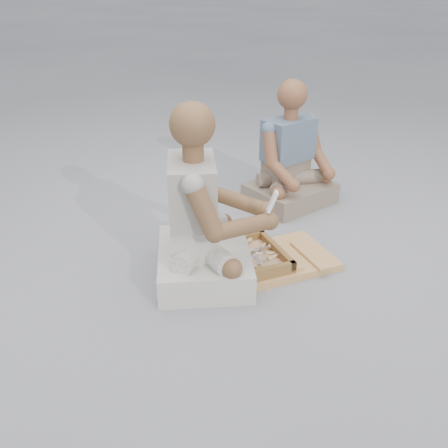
{
  "coord_description": "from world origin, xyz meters",
  "views": [
    {
      "loc": [
        -0.17,
        -2.07,
        1.44
      ],
      "look_at": [
        -0.08,
        0.17,
        0.3
      ],
      "focal_mm": 40.0,
      "sensor_mm": 36.0,
      "label": 1
    }
  ],
  "objects_px": {
    "companion": "(291,164)",
    "tool_tray": "(237,261)",
    "carved_panel": "(273,261)",
    "craftsman": "(202,222)"
  },
  "relations": [
    {
      "from": "tool_tray",
      "to": "craftsman",
      "type": "height_order",
      "value": "craftsman"
    },
    {
      "from": "carved_panel",
      "to": "craftsman",
      "type": "height_order",
      "value": "craftsman"
    },
    {
      "from": "carved_panel",
      "to": "companion",
      "type": "bearing_deg",
      "value": 75.29
    },
    {
      "from": "carved_panel",
      "to": "companion",
      "type": "xyz_separation_m",
      "value": [
        0.22,
        0.82,
        0.26
      ]
    },
    {
      "from": "tool_tray",
      "to": "companion",
      "type": "relative_size",
      "value": 0.72
    },
    {
      "from": "companion",
      "to": "tool_tray",
      "type": "bearing_deg",
      "value": 29.05
    },
    {
      "from": "carved_panel",
      "to": "craftsman",
      "type": "bearing_deg",
      "value": -166.2
    },
    {
      "from": "carved_panel",
      "to": "craftsman",
      "type": "distance_m",
      "value": 0.49
    },
    {
      "from": "carved_panel",
      "to": "tool_tray",
      "type": "distance_m",
      "value": 0.21
    },
    {
      "from": "craftsman",
      "to": "carved_panel",
      "type": "bearing_deg",
      "value": 101.18
    }
  ]
}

